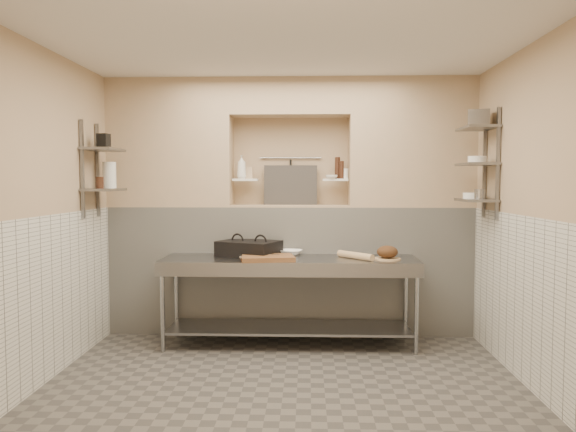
{
  "coord_description": "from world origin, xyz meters",
  "views": [
    {
      "loc": [
        0.19,
        -4.49,
        1.69
      ],
      "look_at": [
        0.0,
        0.9,
        1.35
      ],
      "focal_mm": 35.0,
      "sensor_mm": 36.0,
      "label": 1
    }
  ],
  "objects_px": {
    "prep_table": "(289,283)",
    "cutting_board": "(267,258)",
    "bread_loaf": "(387,252)",
    "panini_press": "(249,249)",
    "rolling_pin": "(355,256)",
    "bowl_alcove": "(332,177)",
    "bottle_soap": "(242,167)",
    "jug_left": "(109,175)",
    "mixing_bowl": "(291,252)"
  },
  "relations": [
    {
      "from": "jug_left",
      "to": "bread_loaf",
      "type": "bearing_deg",
      "value": -1.79
    },
    {
      "from": "bowl_alcove",
      "to": "bottle_soap",
      "type": "bearing_deg",
      "value": 179.1
    },
    {
      "from": "panini_press",
      "to": "bottle_soap",
      "type": "relative_size",
      "value": 2.73
    },
    {
      "from": "mixing_bowl",
      "to": "jug_left",
      "type": "bearing_deg",
      "value": -173.46
    },
    {
      "from": "cutting_board",
      "to": "mixing_bowl",
      "type": "xyz_separation_m",
      "value": [
        0.22,
        0.39,
        0.01
      ]
    },
    {
      "from": "mixing_bowl",
      "to": "jug_left",
      "type": "distance_m",
      "value": 2.04
    },
    {
      "from": "cutting_board",
      "to": "prep_table",
      "type": "bearing_deg",
      "value": 34.42
    },
    {
      "from": "prep_table",
      "to": "bread_loaf",
      "type": "xyz_separation_m",
      "value": [
        0.98,
        -0.06,
        0.34
      ]
    },
    {
      "from": "rolling_pin",
      "to": "bottle_soap",
      "type": "bearing_deg",
      "value": 155.45
    },
    {
      "from": "panini_press",
      "to": "bread_loaf",
      "type": "distance_m",
      "value": 1.43
    },
    {
      "from": "prep_table",
      "to": "bread_loaf",
      "type": "bearing_deg",
      "value": -3.55
    },
    {
      "from": "rolling_pin",
      "to": "jug_left",
      "type": "distance_m",
      "value": 2.65
    },
    {
      "from": "panini_press",
      "to": "bread_loaf",
      "type": "bearing_deg",
      "value": 15.77
    },
    {
      "from": "prep_table",
      "to": "jug_left",
      "type": "height_order",
      "value": "jug_left"
    },
    {
      "from": "rolling_pin",
      "to": "bowl_alcove",
      "type": "bearing_deg",
      "value": 112.25
    },
    {
      "from": "cutting_board",
      "to": "panini_press",
      "type": "bearing_deg",
      "value": 125.8
    },
    {
      "from": "prep_table",
      "to": "panini_press",
      "type": "distance_m",
      "value": 0.57
    },
    {
      "from": "panini_press",
      "to": "mixing_bowl",
      "type": "relative_size",
      "value": 3.01
    },
    {
      "from": "prep_table",
      "to": "bowl_alcove",
      "type": "bearing_deg",
      "value": 49.09
    },
    {
      "from": "bread_loaf",
      "to": "bottle_soap",
      "type": "xyz_separation_m",
      "value": [
        -1.53,
        0.59,
        0.86
      ]
    },
    {
      "from": "prep_table",
      "to": "bread_loaf",
      "type": "distance_m",
      "value": 1.04
    },
    {
      "from": "mixing_bowl",
      "to": "bread_loaf",
      "type": "xyz_separation_m",
      "value": [
        0.98,
        -0.3,
        0.05
      ]
    },
    {
      "from": "cutting_board",
      "to": "bottle_soap",
      "type": "height_order",
      "value": "bottle_soap"
    },
    {
      "from": "panini_press",
      "to": "cutting_board",
      "type": "xyz_separation_m",
      "value": [
        0.21,
        -0.3,
        -0.06
      ]
    },
    {
      "from": "prep_table",
      "to": "panini_press",
      "type": "height_order",
      "value": "panini_press"
    },
    {
      "from": "bottle_soap",
      "to": "mixing_bowl",
      "type": "bearing_deg",
      "value": -27.59
    },
    {
      "from": "panini_press",
      "to": "mixing_bowl",
      "type": "bearing_deg",
      "value": 36.03
    },
    {
      "from": "prep_table",
      "to": "panini_press",
      "type": "bearing_deg",
      "value": 160.83
    },
    {
      "from": "bottle_soap",
      "to": "rolling_pin",
      "type": "bearing_deg",
      "value": -24.55
    },
    {
      "from": "bowl_alcove",
      "to": "jug_left",
      "type": "distance_m",
      "value": 2.35
    },
    {
      "from": "bowl_alcove",
      "to": "jug_left",
      "type": "relative_size",
      "value": 0.49
    },
    {
      "from": "bottle_soap",
      "to": "bowl_alcove",
      "type": "xyz_separation_m",
      "value": [
        0.99,
        -0.02,
        -0.11
      ]
    },
    {
      "from": "bread_loaf",
      "to": "bottle_soap",
      "type": "height_order",
      "value": "bottle_soap"
    },
    {
      "from": "prep_table",
      "to": "cutting_board",
      "type": "distance_m",
      "value": 0.38
    },
    {
      "from": "prep_table",
      "to": "cutting_board",
      "type": "bearing_deg",
      "value": -145.58
    },
    {
      "from": "jug_left",
      "to": "rolling_pin",
      "type": "bearing_deg",
      "value": -1.17
    },
    {
      "from": "bread_loaf",
      "to": "panini_press",
      "type": "bearing_deg",
      "value": 171.54
    },
    {
      "from": "bread_loaf",
      "to": "bottle_soap",
      "type": "bearing_deg",
      "value": 158.86
    },
    {
      "from": "prep_table",
      "to": "bottle_soap",
      "type": "relative_size",
      "value": 9.94
    },
    {
      "from": "prep_table",
      "to": "jug_left",
      "type": "xyz_separation_m",
      "value": [
        -1.85,
        0.03,
        1.1
      ]
    },
    {
      "from": "bottle_soap",
      "to": "jug_left",
      "type": "relative_size",
      "value": 0.98
    },
    {
      "from": "bowl_alcove",
      "to": "jug_left",
      "type": "bearing_deg",
      "value": -168.0
    },
    {
      "from": "rolling_pin",
      "to": "bowl_alcove",
      "type": "relative_size",
      "value": 3.5
    },
    {
      "from": "jug_left",
      "to": "mixing_bowl",
      "type": "bearing_deg",
      "value": 6.54
    },
    {
      "from": "bowl_alcove",
      "to": "prep_table",
      "type": "bearing_deg",
      "value": -130.91
    },
    {
      "from": "rolling_pin",
      "to": "jug_left",
      "type": "relative_size",
      "value": 1.72
    },
    {
      "from": "cutting_board",
      "to": "bowl_alcove",
      "type": "distance_m",
      "value": 1.24
    },
    {
      "from": "bottle_soap",
      "to": "panini_press",
      "type": "bearing_deg",
      "value": -72.68
    },
    {
      "from": "panini_press",
      "to": "rolling_pin",
      "type": "distance_m",
      "value": 1.11
    },
    {
      "from": "panini_press",
      "to": "bowl_alcove",
      "type": "relative_size",
      "value": 5.43
    }
  ]
}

